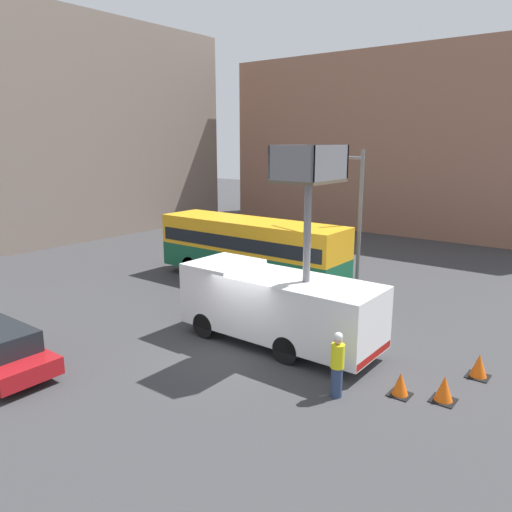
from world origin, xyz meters
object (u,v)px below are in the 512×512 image
object	(u,v)px
traffic_light_pole	(341,199)
road_worker_near_truck	(337,364)
traffic_cone_near_truck	(479,366)
traffic_cone_mid_road	(444,389)
traffic_cone_far_side	(400,385)
city_bus	(251,246)
utility_truck	(278,302)
road_worker_directing	(297,290)

from	to	relation	value
traffic_light_pole	road_worker_near_truck	distance (m)	10.54
traffic_cone_near_truck	traffic_cone_mid_road	distance (m)	2.13
traffic_cone_mid_road	traffic_cone_far_side	bearing A→B (deg)	111.29
traffic_light_pole	traffic_cone_far_side	distance (m)	10.59
city_bus	road_worker_near_truck	world-z (taller)	city_bus
utility_truck	city_bus	distance (m)	8.05
road_worker_near_truck	road_worker_directing	world-z (taller)	road_worker_near_truck
utility_truck	traffic_light_pole	xyz separation A→B (m)	(6.76, 1.30, 2.87)
road_worker_near_truck	traffic_cone_near_truck	size ratio (longest dim) A/B	2.58
city_bus	road_worker_directing	world-z (taller)	city_bus
utility_truck	road_worker_near_truck	world-z (taller)	utility_truck
traffic_cone_near_truck	traffic_cone_mid_road	xyz separation A→B (m)	(-2.10, 0.38, 0.00)
traffic_cone_mid_road	traffic_light_pole	bearing A→B (deg)	44.88
city_bus	traffic_light_pole	distance (m)	5.20
traffic_cone_near_truck	traffic_light_pole	bearing A→B (deg)	55.95
traffic_cone_mid_road	utility_truck	bearing A→B (deg)	85.71
city_bus	traffic_light_pole	size ratio (longest dim) A/B	1.52
traffic_cone_far_side	utility_truck	bearing A→B (deg)	79.86
road_worker_near_truck	traffic_cone_mid_road	distance (m)	2.98
utility_truck	traffic_light_pole	world-z (taller)	utility_truck
road_worker_near_truck	traffic_light_pole	bearing A→B (deg)	168.63
city_bus	road_worker_directing	bearing A→B (deg)	145.56
traffic_light_pole	traffic_cone_near_truck	xyz separation A→B (m)	(-5.10, -7.55, -4.09)
traffic_cone_near_truck	traffic_cone_far_side	bearing A→B (deg)	150.10
road_worker_near_truck	traffic_cone_mid_road	size ratio (longest dim) A/B	2.56
road_worker_directing	traffic_cone_near_truck	xyz separation A→B (m)	(-1.64, -7.59, -0.58)
road_worker_near_truck	traffic_cone_mid_road	xyz separation A→B (m)	(1.57, -2.46, -0.61)
utility_truck	traffic_cone_far_side	size ratio (longest dim) A/B	10.47
traffic_light_pole	road_worker_directing	xyz separation A→B (m)	(-3.46, 0.04, -3.51)
city_bus	traffic_cone_near_truck	bearing A→B (deg)	155.74
traffic_cone_mid_road	traffic_cone_near_truck	bearing A→B (deg)	-10.16
city_bus	traffic_cone_far_side	size ratio (longest dim) A/B	14.70
road_worker_directing	traffic_light_pole	bearing A→B (deg)	-156.38
utility_truck	traffic_cone_mid_road	xyz separation A→B (m)	(-0.44, -5.87, -1.22)
road_worker_near_truck	traffic_cone_mid_road	world-z (taller)	road_worker_near_truck
traffic_cone_mid_road	traffic_cone_far_side	distance (m)	1.15
traffic_cone_near_truck	road_worker_directing	bearing A→B (deg)	77.84
traffic_light_pole	traffic_cone_mid_road	world-z (taller)	traffic_light_pole
road_worker_near_truck	traffic_cone_near_truck	distance (m)	4.68
road_worker_near_truck	traffic_cone_near_truck	xyz separation A→B (m)	(3.67, -2.84, -0.61)
traffic_cone_near_truck	utility_truck	bearing A→B (deg)	104.88
traffic_light_pole	city_bus	bearing A→B (deg)	103.75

